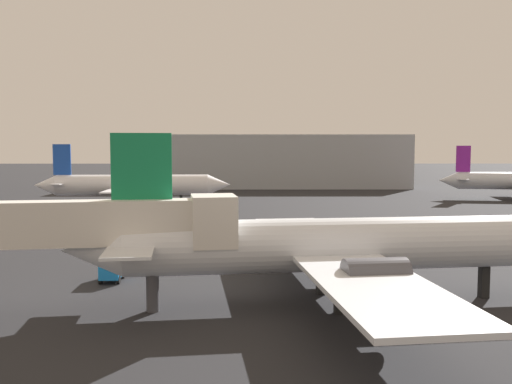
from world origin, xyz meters
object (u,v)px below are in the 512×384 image
(airplane_at_gate, at_px, (345,245))
(baggage_cart, at_px, (112,270))
(jet_bridge, at_px, (84,226))
(airplane_far_left, at_px, (132,185))

(airplane_at_gate, height_order, baggage_cart, airplane_at_gate)
(jet_bridge, bearing_deg, baggage_cart, 85.11)
(airplane_at_gate, distance_m, airplane_far_left, 57.09)
(airplane_far_left, bearing_deg, baggage_cart, -81.83)
(jet_bridge, bearing_deg, airplane_at_gate, 0.05)
(jet_bridge, xyz_separation_m, baggage_cart, (-0.48, 7.49, -4.08))
(jet_bridge, bearing_deg, airplane_far_left, 91.22)
(airplane_far_left, distance_m, baggage_cart, 47.54)
(airplane_far_left, relative_size, baggage_cart, 12.17)
(jet_bridge, height_order, baggage_cart, jet_bridge)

